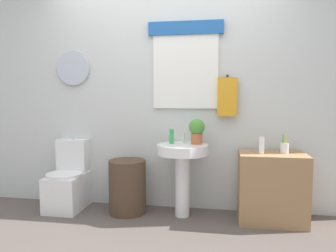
{
  "coord_description": "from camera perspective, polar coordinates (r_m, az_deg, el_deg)",
  "views": [
    {
      "loc": [
        0.62,
        -2.4,
        1.24
      ],
      "look_at": [
        0.08,
        0.8,
        0.94
      ],
      "focal_mm": 34.77,
      "sensor_mm": 36.0,
      "label": 1
    }
  ],
  "objects": [
    {
      "name": "laundry_hamper",
      "position": [
        3.53,
        -7.14,
        -10.49
      ],
      "size": [
        0.39,
        0.39,
        0.56
      ],
      "primitive_type": "cylinder",
      "color": "#4C3828",
      "rests_on": "ground_plane"
    },
    {
      "name": "wooden_cabinet",
      "position": [
        3.41,
        17.73,
        -10.23
      ],
      "size": [
        0.64,
        0.44,
        0.68
      ],
      "primitive_type": "cube",
      "color": "#9E754C",
      "rests_on": "ground_plane"
    },
    {
      "name": "toothbrush_cup",
      "position": [
        3.37,
        19.76,
        -3.63
      ],
      "size": [
        0.08,
        0.08,
        0.19
      ],
      "color": "silver",
      "rests_on": "wooden_cabinet"
    },
    {
      "name": "toilet",
      "position": [
        3.81,
        -17.02,
        -9.4
      ],
      "size": [
        0.38,
        0.51,
        0.77
      ],
      "color": "white",
      "rests_on": "ground_plane"
    },
    {
      "name": "pedestal_sink",
      "position": [
        3.35,
        2.55,
        -6.32
      ],
      "size": [
        0.52,
        0.52,
        0.75
      ],
      "color": "white",
      "rests_on": "ground_plane"
    },
    {
      "name": "back_wall",
      "position": [
        3.61,
        -0.31,
        6.34
      ],
      "size": [
        4.4,
        0.18,
        2.6
      ],
      "color": "silver",
      "rests_on": "ground_plane"
    },
    {
      "name": "potted_plant",
      "position": [
        3.34,
        5.08,
        -0.7
      ],
      "size": [
        0.16,
        0.16,
        0.26
      ],
      "color": "#AD5B38",
      "rests_on": "pedestal_sink"
    },
    {
      "name": "lotion_bottle",
      "position": [
        3.27,
        16.1,
        -3.27
      ],
      "size": [
        0.05,
        0.05,
        0.16
      ],
      "primitive_type": "cylinder",
      "color": "white",
      "rests_on": "wooden_cabinet"
    },
    {
      "name": "soap_bottle",
      "position": [
        3.37,
        0.64,
        -1.82
      ],
      "size": [
        0.05,
        0.05,
        0.15
      ],
      "primitive_type": "cylinder",
      "color": "green",
      "rests_on": "pedestal_sink"
    },
    {
      "name": "faucet",
      "position": [
        3.43,
        2.81,
        -2.13
      ],
      "size": [
        0.03,
        0.03,
        0.1
      ],
      "primitive_type": "cylinder",
      "color": "silver",
      "rests_on": "pedestal_sink"
    }
  ]
}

